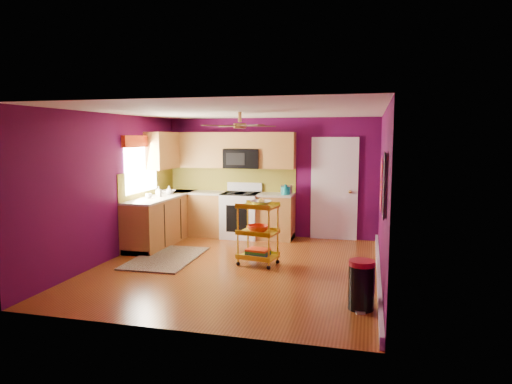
# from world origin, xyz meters

# --- Properties ---
(ground) EXTENTS (5.00, 5.00, 0.00)m
(ground) POSITION_xyz_m (0.00, 0.00, 0.00)
(ground) COLOR brown
(ground) RESTS_ON ground
(room_envelope) EXTENTS (4.54, 5.04, 2.52)m
(room_envelope) POSITION_xyz_m (0.03, 0.00, 1.63)
(room_envelope) COLOR #51093F
(room_envelope) RESTS_ON ground
(lower_cabinets) EXTENTS (2.81, 2.31, 0.94)m
(lower_cabinets) POSITION_xyz_m (-1.35, 1.82, 0.43)
(lower_cabinets) COLOR #915F27
(lower_cabinets) RESTS_ON ground
(electric_range) EXTENTS (0.76, 0.66, 1.13)m
(electric_range) POSITION_xyz_m (-0.55, 2.17, 0.48)
(electric_range) COLOR white
(electric_range) RESTS_ON ground
(upper_cabinetry) EXTENTS (2.80, 2.30, 1.26)m
(upper_cabinetry) POSITION_xyz_m (-1.24, 2.17, 1.80)
(upper_cabinetry) COLOR #915F27
(upper_cabinetry) RESTS_ON ground
(left_window) EXTENTS (0.08, 1.35, 1.08)m
(left_window) POSITION_xyz_m (-2.22, 1.05, 1.74)
(left_window) COLOR white
(left_window) RESTS_ON ground
(panel_door) EXTENTS (0.95, 0.11, 2.15)m
(panel_door) POSITION_xyz_m (1.35, 2.47, 1.02)
(panel_door) COLOR white
(panel_door) RESTS_ON ground
(right_wall_art) EXTENTS (0.04, 2.74, 1.04)m
(right_wall_art) POSITION_xyz_m (2.23, -0.34, 1.44)
(right_wall_art) COLOR black
(right_wall_art) RESTS_ON ground
(ceiling_fan) EXTENTS (1.01, 1.01, 0.26)m
(ceiling_fan) POSITION_xyz_m (0.00, 0.20, 2.29)
(ceiling_fan) COLOR #BF8C3F
(ceiling_fan) RESTS_ON ground
(shag_rug) EXTENTS (1.08, 1.71, 0.02)m
(shag_rug) POSITION_xyz_m (-1.35, 0.20, 0.01)
(shag_rug) COLOR black
(shag_rug) RESTS_ON ground
(rolling_cart) EXTENTS (0.69, 0.55, 1.11)m
(rolling_cart) POSITION_xyz_m (0.30, 0.23, 0.57)
(rolling_cart) COLOR gold
(rolling_cart) RESTS_ON ground
(trash_can) EXTENTS (0.38, 0.39, 0.61)m
(trash_can) POSITION_xyz_m (1.99, -1.36, 0.30)
(trash_can) COLOR black
(trash_can) RESTS_ON ground
(teal_kettle) EXTENTS (0.18, 0.18, 0.21)m
(teal_kettle) POSITION_xyz_m (0.40, 2.14, 1.02)
(teal_kettle) COLOR teal
(teal_kettle) RESTS_ON lower_cabinets
(toaster) EXTENTS (0.22, 0.15, 0.18)m
(toaster) POSITION_xyz_m (0.40, 2.24, 1.03)
(toaster) COLOR beige
(toaster) RESTS_ON lower_cabinets
(soap_bottle_a) EXTENTS (0.09, 0.09, 0.20)m
(soap_bottle_a) POSITION_xyz_m (-1.96, 1.22, 1.04)
(soap_bottle_a) COLOR #EA3F72
(soap_bottle_a) RESTS_ON lower_cabinets
(soap_bottle_b) EXTENTS (0.14, 0.14, 0.17)m
(soap_bottle_b) POSITION_xyz_m (-1.89, 1.57, 1.03)
(soap_bottle_b) COLOR white
(soap_bottle_b) RESTS_ON lower_cabinets
(counter_dish) EXTENTS (0.28, 0.28, 0.07)m
(counter_dish) POSITION_xyz_m (-1.98, 1.73, 0.97)
(counter_dish) COLOR white
(counter_dish) RESTS_ON lower_cabinets
(counter_cup) EXTENTS (0.13, 0.13, 0.10)m
(counter_cup) POSITION_xyz_m (-2.01, 0.91, 0.99)
(counter_cup) COLOR white
(counter_cup) RESTS_ON lower_cabinets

